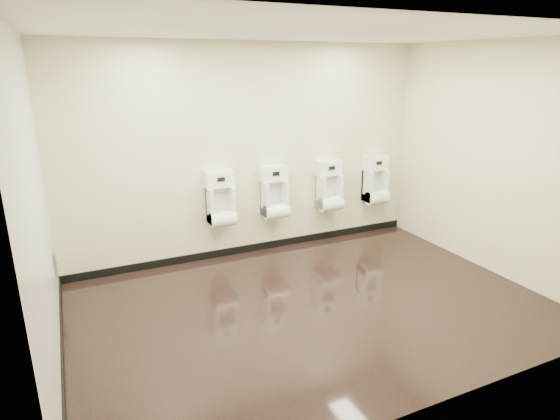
# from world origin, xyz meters

# --- Properties ---
(ground) EXTENTS (5.00, 3.50, 0.00)m
(ground) POSITION_xyz_m (0.00, 0.00, 0.00)
(ground) COLOR black
(ground) RESTS_ON ground
(ceiling) EXTENTS (5.00, 3.50, 0.00)m
(ceiling) POSITION_xyz_m (0.00, 0.00, 2.80)
(ceiling) COLOR white
(back_wall) EXTENTS (5.00, 0.02, 2.80)m
(back_wall) POSITION_xyz_m (0.00, 1.75, 1.40)
(back_wall) COLOR beige
(back_wall) RESTS_ON ground
(front_wall) EXTENTS (5.00, 0.02, 2.80)m
(front_wall) POSITION_xyz_m (0.00, -1.75, 1.40)
(front_wall) COLOR beige
(front_wall) RESTS_ON ground
(left_wall) EXTENTS (0.02, 3.50, 2.80)m
(left_wall) POSITION_xyz_m (-2.50, 0.00, 1.40)
(left_wall) COLOR beige
(left_wall) RESTS_ON ground
(right_wall) EXTENTS (0.02, 3.50, 2.80)m
(right_wall) POSITION_xyz_m (2.50, 0.00, 1.40)
(right_wall) COLOR beige
(right_wall) RESTS_ON ground
(tile_overlay_left) EXTENTS (0.01, 3.50, 2.80)m
(tile_overlay_left) POSITION_xyz_m (-2.50, 0.00, 1.40)
(tile_overlay_left) COLOR white
(tile_overlay_left) RESTS_ON ground
(skirting_back) EXTENTS (5.00, 0.02, 0.10)m
(skirting_back) POSITION_xyz_m (0.00, 1.74, 0.05)
(skirting_back) COLOR black
(skirting_back) RESTS_ON ground
(skirting_left) EXTENTS (0.02, 3.50, 0.10)m
(skirting_left) POSITION_xyz_m (-2.49, 0.00, 0.05)
(skirting_left) COLOR black
(skirting_left) RESTS_ON ground
(access_panel) EXTENTS (0.04, 0.25, 0.25)m
(access_panel) POSITION_xyz_m (-2.48, 1.20, 0.50)
(access_panel) COLOR #9E9EA3
(access_panel) RESTS_ON left_wall
(urinal_0) EXTENTS (0.38, 0.29, 0.71)m
(urinal_0) POSITION_xyz_m (-0.48, 1.62, 0.80)
(urinal_0) COLOR white
(urinal_0) RESTS_ON back_wall
(urinal_1) EXTENTS (0.38, 0.29, 0.71)m
(urinal_1) POSITION_xyz_m (0.28, 1.62, 0.80)
(urinal_1) COLOR white
(urinal_1) RESTS_ON back_wall
(urinal_2) EXTENTS (0.38, 0.29, 0.71)m
(urinal_2) POSITION_xyz_m (1.14, 1.62, 0.80)
(urinal_2) COLOR white
(urinal_2) RESTS_ON back_wall
(urinal_3) EXTENTS (0.38, 0.29, 0.71)m
(urinal_3) POSITION_xyz_m (1.95, 1.62, 0.80)
(urinal_3) COLOR white
(urinal_3) RESTS_ON back_wall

